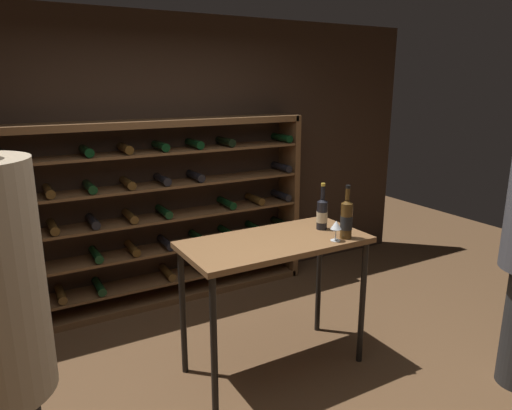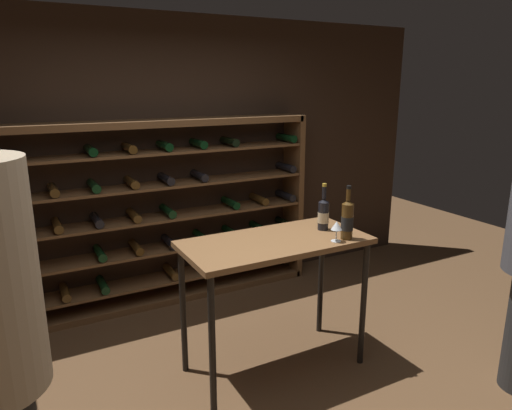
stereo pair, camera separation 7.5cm
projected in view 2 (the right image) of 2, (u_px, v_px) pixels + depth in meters
name	position (u px, v px, depth m)	size (l,w,h in m)	color
ground_plane	(256.00, 401.00, 3.10)	(9.93, 9.93, 0.00)	brown
back_wall	(159.00, 160.00, 4.43)	(5.98, 0.10, 2.67)	#332319
wine_rack	(150.00, 216.00, 4.30)	(3.16, 0.32, 1.73)	brown
tasting_table	(275.00, 255.00, 3.26)	(1.30, 0.63, 1.00)	brown
wine_bottle_red_label	(347.00, 220.00, 3.22)	(0.09, 0.09, 0.38)	#4C3314
wine_bottle_green_slim	(323.00, 214.00, 3.42)	(0.08, 0.08, 0.35)	black
wine_glass_stemmed_center	(337.00, 227.00, 3.17)	(0.08, 0.08, 0.14)	silver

